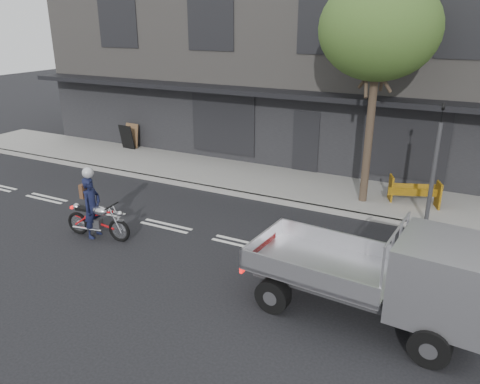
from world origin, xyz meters
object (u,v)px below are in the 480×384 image
Objects in this scene: construction_barrier at (413,193)px; traffic_light_pole at (434,171)px; flatbed_ute at (418,277)px; rider at (92,207)px; sandwich_board at (127,137)px; street_tree at (379,30)px; motorcycle at (98,219)px.

traffic_light_pole is at bearing -62.66° from construction_barrier.
flatbed_ute is (0.33, -5.15, -0.48)m from traffic_light_pole.
rider is 9.41m from construction_barrier.
flatbed_ute is (8.28, -0.39, 0.34)m from rider.
rider is 1.57× the size of sandwich_board.
flatbed_ute reaches higher than construction_barrier.
street_tree is 9.36m from motorcycle.
sandwich_board is (-12.16, 1.26, 0.12)m from construction_barrier.
street_tree is at bearing 37.76° from motorcycle.
construction_barrier is (7.24, 5.82, 0.05)m from motorcycle.
street_tree is at bearing -171.55° from construction_barrier.
street_tree is at bearing 115.66° from flatbed_ute.
construction_barrier is (1.45, 0.22, -4.71)m from street_tree.
traffic_light_pole is (2.00, -0.85, -3.63)m from street_tree.
street_tree is 7.64m from flatbed_ute.
flatbed_ute reaches higher than motorcycle.
construction_barrier is at bearing -4.12° from sandwich_board.
street_tree reaches higher than flatbed_ute.
construction_barrier is at bearing -58.08° from rider.
sandwich_board is at bearing 154.60° from flatbed_ute.
traffic_light_pole is at bearing 98.12° from flatbed_ute.
motorcycle is 8.62m from sandwich_board.
street_tree is 4.93m from construction_barrier.
street_tree is 9.30m from rider.
rider is 1.12× the size of construction_barrier.
rider is at bearing -136.65° from street_tree.
traffic_light_pole is 5.19m from flatbed_ute.
motorcycle is at bearing -178.36° from flatbed_ute.
street_tree reaches higher than sandwich_board.
motorcycle is 0.35m from rider.
sandwich_board reaches higher than construction_barrier.
motorcycle is 0.43× the size of flatbed_ute.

